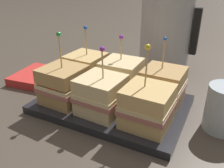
{
  "coord_description": "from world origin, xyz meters",
  "views": [
    {
      "loc": [
        0.23,
        -0.44,
        0.3
      ],
      "look_at": [
        0.0,
        0.0,
        0.06
      ],
      "focal_mm": 38.0,
      "sensor_mm": 36.0,
      "label": 1
    }
  ],
  "objects_px": {
    "sandwich_front_right": "(147,106)",
    "drinking_glass": "(224,109)",
    "serving_platter": "(112,104)",
    "kettle_steel": "(166,31)",
    "sandwich_front_left": "(64,85)",
    "sandwich_front_center": "(101,95)",
    "sandwich_back_right": "(163,86)",
    "sandwich_back_left": "(86,70)",
    "napkin_stack": "(40,77)",
    "sandwich_back_center": "(122,77)"
  },
  "relations": [
    {
      "from": "serving_platter",
      "to": "sandwich_front_left",
      "type": "xyz_separation_m",
      "value": [
        -0.1,
        -0.05,
        0.05
      ]
    },
    {
      "from": "sandwich_front_right",
      "to": "sandwich_back_left",
      "type": "bearing_deg",
      "value": 153.73
    },
    {
      "from": "sandwich_front_left",
      "to": "sandwich_front_right",
      "type": "distance_m",
      "value": 0.21
    },
    {
      "from": "sandwich_front_left",
      "to": "sandwich_back_center",
      "type": "distance_m",
      "value": 0.15
    },
    {
      "from": "sandwich_back_right",
      "to": "drinking_glass",
      "type": "xyz_separation_m",
      "value": [
        0.14,
        -0.03,
        -0.01
      ]
    },
    {
      "from": "sandwich_front_left",
      "to": "sandwich_back_center",
      "type": "relative_size",
      "value": 1.14
    },
    {
      "from": "sandwich_back_left",
      "to": "sandwich_back_right",
      "type": "height_order",
      "value": "sandwich_back_left"
    },
    {
      "from": "napkin_stack",
      "to": "sandwich_front_left",
      "type": "bearing_deg",
      "value": -29.75
    },
    {
      "from": "sandwich_front_left",
      "to": "sandwich_back_right",
      "type": "height_order",
      "value": "sandwich_front_left"
    },
    {
      "from": "serving_platter",
      "to": "drinking_glass",
      "type": "distance_m",
      "value": 0.25
    },
    {
      "from": "sandwich_front_right",
      "to": "drinking_glass",
      "type": "height_order",
      "value": "sandwich_front_right"
    },
    {
      "from": "sandwich_front_right",
      "to": "napkin_stack",
      "type": "height_order",
      "value": "sandwich_front_right"
    },
    {
      "from": "sandwich_back_left",
      "to": "sandwich_back_center",
      "type": "xyz_separation_m",
      "value": [
        0.1,
        0.0,
        0.0
      ]
    },
    {
      "from": "sandwich_back_left",
      "to": "sandwich_back_right",
      "type": "xyz_separation_m",
      "value": [
        0.21,
        0.0,
        -0.0
      ]
    },
    {
      "from": "serving_platter",
      "to": "sandwich_front_center",
      "type": "height_order",
      "value": "sandwich_front_center"
    },
    {
      "from": "serving_platter",
      "to": "napkin_stack",
      "type": "relative_size",
      "value": 2.23
    },
    {
      "from": "sandwich_front_left",
      "to": "kettle_steel",
      "type": "bearing_deg",
      "value": 70.38
    },
    {
      "from": "serving_platter",
      "to": "sandwich_front_left",
      "type": "distance_m",
      "value": 0.13
    },
    {
      "from": "sandwich_back_left",
      "to": "drinking_glass",
      "type": "relative_size",
      "value": 1.64
    },
    {
      "from": "sandwich_front_right",
      "to": "sandwich_back_center",
      "type": "distance_m",
      "value": 0.15
    },
    {
      "from": "sandwich_front_center",
      "to": "napkin_stack",
      "type": "distance_m",
      "value": 0.28
    },
    {
      "from": "sandwich_back_center",
      "to": "kettle_steel",
      "type": "xyz_separation_m",
      "value": [
        0.03,
        0.27,
        0.06
      ]
    },
    {
      "from": "sandwich_back_left",
      "to": "napkin_stack",
      "type": "bearing_deg",
      "value": -177.15
    },
    {
      "from": "serving_platter",
      "to": "kettle_steel",
      "type": "height_order",
      "value": "kettle_steel"
    },
    {
      "from": "sandwich_back_right",
      "to": "sandwich_front_center",
      "type": "bearing_deg",
      "value": -135.3
    },
    {
      "from": "sandwich_front_right",
      "to": "kettle_steel",
      "type": "relative_size",
      "value": 0.61
    },
    {
      "from": "sandwich_front_right",
      "to": "sandwich_front_left",
      "type": "bearing_deg",
      "value": 179.58
    },
    {
      "from": "sandwich_back_left",
      "to": "kettle_steel",
      "type": "bearing_deg",
      "value": 63.72
    },
    {
      "from": "drinking_glass",
      "to": "sandwich_back_center",
      "type": "bearing_deg",
      "value": 174.22
    },
    {
      "from": "sandwich_back_center",
      "to": "sandwich_back_left",
      "type": "bearing_deg",
      "value": -179.21
    },
    {
      "from": "serving_platter",
      "to": "sandwich_back_center",
      "type": "height_order",
      "value": "sandwich_back_center"
    },
    {
      "from": "kettle_steel",
      "to": "drinking_glass",
      "type": "xyz_separation_m",
      "value": [
        0.21,
        -0.3,
        -0.07
      ]
    },
    {
      "from": "sandwich_front_left",
      "to": "kettle_steel",
      "type": "height_order",
      "value": "kettle_steel"
    },
    {
      "from": "sandwich_back_center",
      "to": "sandwich_back_right",
      "type": "distance_m",
      "value": 0.11
    },
    {
      "from": "serving_platter",
      "to": "napkin_stack",
      "type": "bearing_deg",
      "value": 170.99
    },
    {
      "from": "serving_platter",
      "to": "drinking_glass",
      "type": "height_order",
      "value": "drinking_glass"
    },
    {
      "from": "sandwich_front_center",
      "to": "sandwich_back_right",
      "type": "distance_m",
      "value": 0.15
    },
    {
      "from": "drinking_glass",
      "to": "sandwich_front_center",
      "type": "bearing_deg",
      "value": -162.08
    },
    {
      "from": "sandwich_front_left",
      "to": "sandwich_front_right",
      "type": "xyz_separation_m",
      "value": [
        0.21,
        -0.0,
        -0.0
      ]
    },
    {
      "from": "serving_platter",
      "to": "napkin_stack",
      "type": "height_order",
      "value": "napkin_stack"
    },
    {
      "from": "sandwich_front_right",
      "to": "kettle_steel",
      "type": "height_order",
      "value": "kettle_steel"
    },
    {
      "from": "sandwich_back_left",
      "to": "sandwich_front_left",
      "type": "bearing_deg",
      "value": -89.02
    },
    {
      "from": "sandwich_front_left",
      "to": "sandwich_front_center",
      "type": "height_order",
      "value": "sandwich_front_left"
    },
    {
      "from": "drinking_glass",
      "to": "napkin_stack",
      "type": "height_order",
      "value": "drinking_glass"
    },
    {
      "from": "sandwich_front_right",
      "to": "kettle_steel",
      "type": "xyz_separation_m",
      "value": [
        -0.07,
        0.38,
        0.06
      ]
    },
    {
      "from": "sandwich_front_center",
      "to": "sandwich_back_center",
      "type": "xyz_separation_m",
      "value": [
        0.0,
        0.1,
        0.0
      ]
    },
    {
      "from": "serving_platter",
      "to": "sandwich_front_left",
      "type": "relative_size",
      "value": 2.07
    },
    {
      "from": "kettle_steel",
      "to": "sandwich_front_left",
      "type": "bearing_deg",
      "value": -109.62
    },
    {
      "from": "sandwich_back_left",
      "to": "sandwich_front_center",
      "type": "bearing_deg",
      "value": -44.69
    },
    {
      "from": "sandwich_front_right",
      "to": "sandwich_back_right",
      "type": "bearing_deg",
      "value": 89.44
    }
  ]
}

